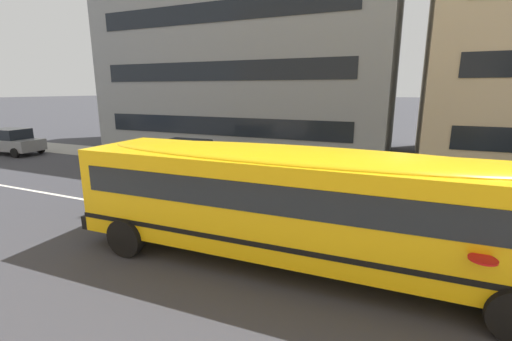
{
  "coord_description": "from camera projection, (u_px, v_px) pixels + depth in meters",
  "views": [
    {
      "loc": [
        2.83,
        -8.86,
        4.07
      ],
      "look_at": [
        -0.72,
        -0.76,
        2.0
      ],
      "focal_mm": 24.3,
      "sensor_mm": 36.0,
      "label": 1
    }
  ],
  "objects": [
    {
      "name": "sidewalk_far",
      "position": [
        340.0,
        175.0,
        16.94
      ],
      "size": [
        120.0,
        3.0,
        0.01
      ],
      "primitive_type": "cube",
      "color": "gray",
      "rests_on": "ground_plane"
    },
    {
      "name": "ground_plane",
      "position": [
        290.0,
        235.0,
        9.93
      ],
      "size": [
        400.0,
        400.0,
        0.0
      ],
      "primitive_type": "plane",
      "color": "#38383D"
    },
    {
      "name": "parked_car_grey_under_tree",
      "position": [
        12.0,
        141.0,
        22.19
      ],
      "size": [
        3.99,
        2.05,
        1.64
      ],
      "rotation": [
        0.0,
        0.0,
        0.06
      ],
      "color": "gray",
      "rests_on": "ground_plane"
    },
    {
      "name": "apartment_block_far_left",
      "position": [
        248.0,
        51.0,
        23.87
      ],
      "size": [
        19.22,
        9.2,
        13.3
      ],
      "color": "gray",
      "rests_on": "ground_plane"
    },
    {
      "name": "school_bus",
      "position": [
        308.0,
        199.0,
        7.85
      ],
      "size": [
        12.54,
        2.98,
        2.79
      ],
      "rotation": [
        0.0,
        0.0,
        0.03
      ],
      "color": "yellow",
      "rests_on": "ground_plane"
    },
    {
      "name": "parked_car_white_by_entrance",
      "position": [
        188.0,
        156.0,
        17.18
      ],
      "size": [
        3.93,
        1.94,
        1.64
      ],
      "rotation": [
        0.0,
        0.0,
        0.02
      ],
      "color": "silver",
      "rests_on": "ground_plane"
    },
    {
      "name": "lane_centreline",
      "position": [
        290.0,
        235.0,
        9.93
      ],
      "size": [
        110.0,
        0.16,
        0.01
      ],
      "primitive_type": "cube",
      "color": "silver",
      "rests_on": "ground_plane"
    }
  ]
}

